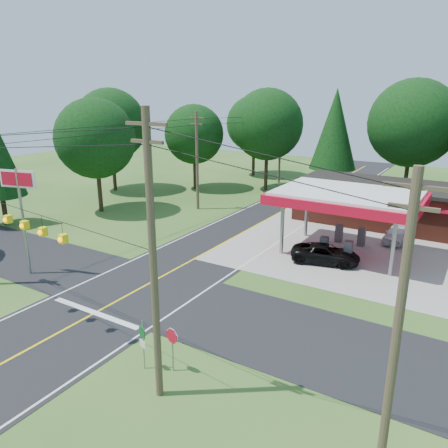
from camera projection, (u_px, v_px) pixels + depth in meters
The scene contains 17 objects.
ground at pixel (139, 289), 27.44m from camera, with size 120.00×120.00×0.00m, color #2D591F.
main_highway at pixel (139, 289), 27.44m from camera, with size 8.00×120.00×0.02m, color black.
cross_road at pixel (139, 289), 27.44m from camera, with size 70.00×7.00×0.02m, color black.
lane_center_yellow at pixel (139, 289), 27.43m from camera, with size 0.15×110.00×0.00m, color yellow.
gas_canopy at pixel (347, 199), 32.27m from camera, with size 10.60×7.40×4.88m.
convenience_store at pixel (387, 203), 40.59m from camera, with size 16.40×7.55×3.80m.
utility_pole_near_right at pixel (153, 259), 16.24m from camera, with size 1.80×0.30×11.50m.
utility_pole_far_left at pixel (197, 160), 44.58m from camera, with size 1.80×0.30×10.00m.
utility_pole_right_b at pixel (399, 320), 13.43m from camera, with size 1.80×0.30×10.00m.
utility_pole_north at pixel (280, 147), 57.81m from camera, with size 0.30×0.30×9.50m.
overhead_beacons at pixel (32, 214), 21.23m from camera, with size 17.04×2.04×1.03m.
treeline_backdrop at pixel (302, 137), 44.39m from camera, with size 70.27×51.59×13.30m.
suv_car at pixel (325, 254), 31.48m from camera, with size 4.86×4.86×1.35m, color black.
sedan_car at pixel (397, 234), 35.92m from camera, with size 4.08×4.08×1.39m, color white.
big_stop_sign at pixel (20, 196), 28.22m from camera, with size 2.62×0.74×7.24m.
octagonal_stop_sign at pixel (172, 340), 19.02m from camera, with size 0.75×0.18×2.13m.
route_sign_post at pixel (143, 340), 19.21m from camera, with size 0.47×0.20×2.42m.
Camera 1 is at (17.68, -18.51, 11.98)m, focal length 35.00 mm.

